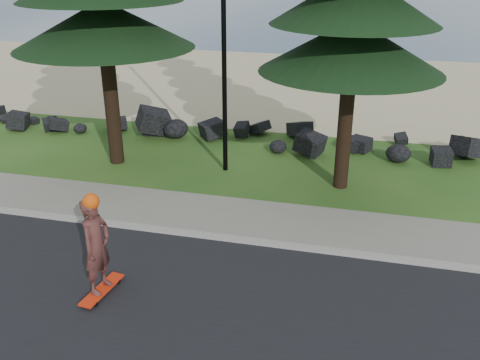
{
  "coord_description": "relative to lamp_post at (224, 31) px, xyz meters",
  "views": [
    {
      "loc": [
        4.02,
        -11.35,
        6.36
      ],
      "look_at": [
        1.24,
        0.0,
        1.16
      ],
      "focal_mm": 40.0,
      "sensor_mm": 36.0,
      "label": 1
    }
  ],
  "objects": [
    {
      "name": "lamp_post",
      "position": [
        0.0,
        0.0,
        0.0
      ],
      "size": [
        0.25,
        0.14,
        8.14
      ],
      "color": "black",
      "rests_on": "ground"
    },
    {
      "name": "skateboarder",
      "position": [
        -0.7,
        -6.71,
        -3.04
      ],
      "size": [
        0.55,
        1.2,
        2.18
      ],
      "rotation": [
        0.0,
        0.0,
        1.44
      ],
      "color": "red",
      "rests_on": "ground"
    },
    {
      "name": "seawall_boulders",
      "position": [
        0.0,
        2.4,
        -4.13
      ],
      "size": [
        60.0,
        2.4,
        1.1
      ],
      "primitive_type": null,
      "color": "black",
      "rests_on": "ground"
    },
    {
      "name": "beach_sand",
      "position": [
        0.0,
        11.3,
        -4.13
      ],
      "size": [
        160.0,
        15.0,
        0.01
      ],
      "primitive_type": "cube",
      "color": "beige",
      "rests_on": "ground"
    },
    {
      "name": "ground",
      "position": [
        0.0,
        -3.2,
        -4.13
      ],
      "size": [
        160.0,
        160.0,
        0.0
      ],
      "primitive_type": "plane",
      "color": "#224C18",
      "rests_on": "ground"
    },
    {
      "name": "sidewalk",
      "position": [
        0.0,
        -3.0,
        -4.09
      ],
      "size": [
        160.0,
        2.0,
        0.08
      ],
      "primitive_type": "cube",
      "color": "gray",
      "rests_on": "ground"
    },
    {
      "name": "ocean",
      "position": [
        0.0,
        47.8,
        -4.13
      ],
      "size": [
        160.0,
        58.0,
        0.01
      ],
      "primitive_type": "cube",
      "color": "#3D5974",
      "rests_on": "ground"
    },
    {
      "name": "kerb",
      "position": [
        0.0,
        -4.1,
        -4.08
      ],
      "size": [
        160.0,
        0.2,
        0.1
      ],
      "primitive_type": "cube",
      "color": "#A5A294",
      "rests_on": "ground"
    },
    {
      "name": "road",
      "position": [
        0.0,
        -7.7,
        -4.12
      ],
      "size": [
        160.0,
        7.0,
        0.02
      ],
      "primitive_type": "cube",
      "color": "black",
      "rests_on": "ground"
    }
  ]
}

